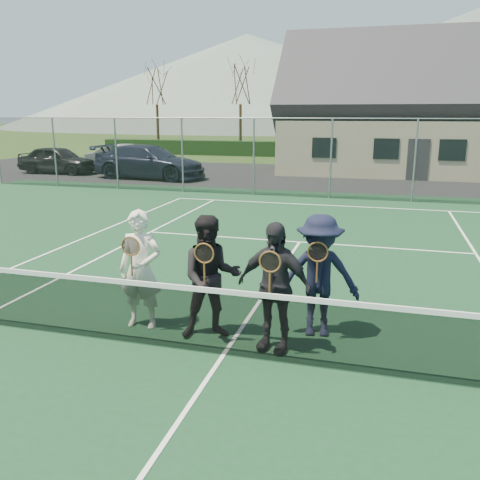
{
  "coord_description": "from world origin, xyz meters",
  "views": [
    {
      "loc": [
        1.91,
        -5.97,
        3.2
      ],
      "look_at": [
        -0.19,
        1.5,
        1.25
      ],
      "focal_mm": 38.0,
      "sensor_mm": 36.0,
      "label": 1
    }
  ],
  "objects": [
    {
      "name": "player_b",
      "position": [
        -0.35,
        0.55,
        0.92
      ],
      "size": [
        1.07,
        0.96,
        1.8
      ],
      "color": "black",
      "rests_on": "court_surface"
    },
    {
      "name": "perimeter_fence",
      "position": [
        0.0,
        13.5,
        1.52
      ],
      "size": [
        30.07,
        0.07,
        3.02
      ],
      "color": "slate",
      "rests_on": "ground"
    },
    {
      "name": "hill_west",
      "position": [
        -25.0,
        95.0,
        9.0
      ],
      "size": [
        110.0,
        110.0,
        18.0
      ],
      "primitive_type": "cone",
      "color": "slate",
      "rests_on": "ground"
    },
    {
      "name": "court_surface",
      "position": [
        0.0,
        0.0,
        0.01
      ],
      "size": [
        30.0,
        30.0,
        0.02
      ],
      "primitive_type": "cube",
      "color": "#14381E",
      "rests_on": "ground"
    },
    {
      "name": "hedge_row",
      "position": [
        0.0,
        32.0,
        0.55
      ],
      "size": [
        40.0,
        1.2,
        1.1
      ],
      "primitive_type": "cube",
      "color": "black",
      "rests_on": "ground"
    },
    {
      "name": "player_d",
      "position": [
        1.12,
        1.03,
        0.92
      ],
      "size": [
        1.25,
        0.84,
        1.8
      ],
      "color": "black",
      "rests_on": "court_surface"
    },
    {
      "name": "tree_c",
      "position": [
        2.0,
        33.0,
        5.79
      ],
      "size": [
        3.2,
        3.2,
        7.77
      ],
      "color": "#332312",
      "rests_on": "ground"
    },
    {
      "name": "player_c",
      "position": [
        0.6,
        0.39,
        0.92
      ],
      "size": [
        1.12,
        0.63,
        1.8
      ],
      "color": "black",
      "rests_on": "court_surface"
    },
    {
      "name": "court_markings",
      "position": [
        0.0,
        0.0,
        0.02
      ],
      "size": [
        11.03,
        23.83,
        0.01
      ],
      "color": "white",
      "rests_on": "court_surface"
    },
    {
      "name": "car_c",
      "position": [
        -9.3,
        17.29,
        0.83
      ],
      "size": [
        5.89,
        2.85,
        1.65
      ],
      "primitive_type": "imported",
      "rotation": [
        0.0,
        0.0,
        1.48
      ],
      "color": "#1A1F35",
      "rests_on": "ground"
    },
    {
      "name": "tree_b",
      "position": [
        -9.0,
        33.0,
        5.79
      ],
      "size": [
        3.2,
        3.2,
        7.77
      ],
      "color": "#322212",
      "rests_on": "ground"
    },
    {
      "name": "tennis_net",
      "position": [
        0.0,
        0.0,
        0.54
      ],
      "size": [
        11.68,
        0.08,
        1.1
      ],
      "color": "slate",
      "rests_on": "ground"
    },
    {
      "name": "clubhouse",
      "position": [
        4.0,
        24.0,
        3.99
      ],
      "size": [
        15.6,
        8.2,
        7.7
      ],
      "color": "beige",
      "rests_on": "ground"
    },
    {
      "name": "car_a",
      "position": [
        -15.02,
        17.96,
        0.74
      ],
      "size": [
        4.38,
        1.86,
        1.48
      ],
      "primitive_type": "imported",
      "rotation": [
        0.0,
        0.0,
        1.54
      ],
      "color": "black",
      "rests_on": "ground"
    },
    {
      "name": "tree_a",
      "position": [
        -16.0,
        33.0,
        5.79
      ],
      "size": [
        3.2,
        3.2,
        7.77
      ],
      "color": "#392215",
      "rests_on": "ground"
    },
    {
      "name": "tarmac_carpark",
      "position": [
        -4.0,
        20.0,
        0.01
      ],
      "size": [
        40.0,
        12.0,
        0.01
      ],
      "primitive_type": "cube",
      "color": "black",
      "rests_on": "ground"
    },
    {
      "name": "player_a",
      "position": [
        -1.49,
        0.61,
        0.92
      ],
      "size": [
        0.68,
        0.52,
        1.8
      ],
      "color": "white",
      "rests_on": "court_surface"
    },
    {
      "name": "car_b",
      "position": [
        -11.37,
        19.28,
        0.76
      ],
      "size": [
        4.87,
        2.54,
        1.53
      ],
      "primitive_type": "imported",
      "rotation": [
        0.0,
        0.0,
        1.78
      ],
      "color": "gray",
      "rests_on": "ground"
    },
    {
      "name": "ground",
      "position": [
        0.0,
        20.0,
        0.0
      ],
      "size": [
        220.0,
        220.0,
        0.0
      ],
      "primitive_type": "plane",
      "color": "#2F4D1B",
      "rests_on": "ground"
    }
  ]
}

